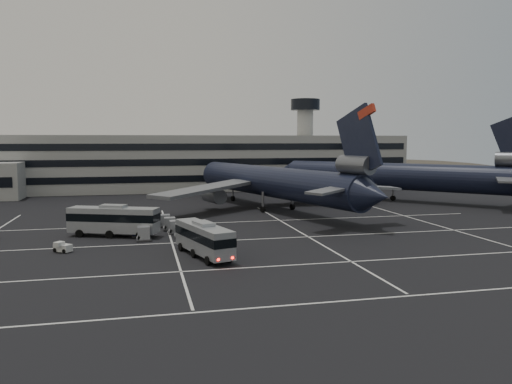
# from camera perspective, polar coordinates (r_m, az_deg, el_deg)

# --- Properties ---
(ground) EXTENTS (260.00, 260.00, 0.00)m
(ground) POSITION_cam_1_polar(r_m,az_deg,el_deg) (60.53, -3.62, -6.34)
(ground) COLOR black
(ground) RESTS_ON ground
(lane_markings) EXTENTS (90.00, 55.62, 0.01)m
(lane_markings) POSITION_cam_1_polar(r_m,az_deg,el_deg) (61.38, -2.86, -6.16)
(lane_markings) COLOR silver
(lane_markings) RESTS_ON ground
(terminal) EXTENTS (125.00, 26.00, 24.00)m
(terminal) POSITION_cam_1_polar(r_m,az_deg,el_deg) (129.80, -10.11, 3.26)
(terminal) COLOR gray
(terminal) RESTS_ON ground
(hills) EXTENTS (352.00, 180.00, 44.00)m
(hills) POSITION_cam_1_polar(r_m,az_deg,el_deg) (231.36, -6.12, -0.24)
(hills) COLOR #38332B
(hills) RESTS_ON ground
(trijet_main) EXTENTS (45.21, 56.35, 18.08)m
(trijet_main) POSITION_cam_1_polar(r_m,az_deg,el_deg) (91.40, 2.01, 1.18)
(trijet_main) COLOR black
(trijet_main) RESTS_ON ground
(trijet_far) EXTENTS (43.89, 45.37, 18.08)m
(trijet_far) POSITION_cam_1_polar(r_m,az_deg,el_deg) (109.30, 15.93, 1.84)
(trijet_far) COLOR black
(trijet_far) RESTS_ON ground
(bus_near) EXTENTS (5.57, 11.31, 3.90)m
(bus_near) POSITION_cam_1_polar(r_m,az_deg,el_deg) (55.77, -6.00, -5.20)
(bus_near) COLOR gray
(bus_near) RESTS_ON ground
(bus_far) EXTENTS (12.31, 7.13, 4.29)m
(bus_far) POSITION_cam_1_polar(r_m,az_deg,el_deg) (69.45, -15.96, -3.00)
(bus_far) COLOR gray
(bus_far) RESTS_ON ground
(tug_b) EXTENTS (2.28, 2.17, 1.27)m
(tug_b) POSITION_cam_1_polar(r_m,az_deg,el_deg) (62.00, -21.15, -5.91)
(tug_b) COLOR silver
(tug_b) RESTS_ON ground
(uld_cluster) EXTENTS (8.89, 12.23, 1.83)m
(uld_cluster) POSITION_cam_1_polar(r_m,az_deg,el_deg) (70.68, -11.47, -3.92)
(uld_cluster) COLOR #2D2D30
(uld_cluster) RESTS_ON ground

